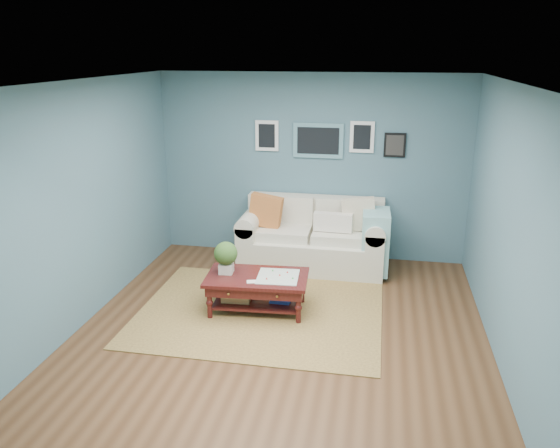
# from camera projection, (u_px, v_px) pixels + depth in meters

# --- Properties ---
(room_shell) EXTENTS (5.00, 5.02, 2.70)m
(room_shell) POSITION_uv_depth(u_px,v_px,m) (282.00, 215.00, 5.69)
(room_shell) COLOR brown
(room_shell) RESTS_ON ground
(area_rug) EXTENTS (2.87, 2.29, 0.01)m
(area_rug) POSITION_uv_depth(u_px,v_px,m) (260.00, 312.00, 6.53)
(area_rug) COLOR brown
(area_rug) RESTS_ON ground
(loveseat) EXTENTS (2.09, 0.95, 1.07)m
(loveseat) POSITION_uv_depth(u_px,v_px,m) (319.00, 237.00, 7.78)
(loveseat) COLOR silver
(loveseat) RESTS_ON ground
(coffee_table) EXTENTS (1.24, 0.78, 0.84)m
(coffee_table) POSITION_uv_depth(u_px,v_px,m) (252.00, 281.00, 6.48)
(coffee_table) COLOR #360B0A
(coffee_table) RESTS_ON ground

